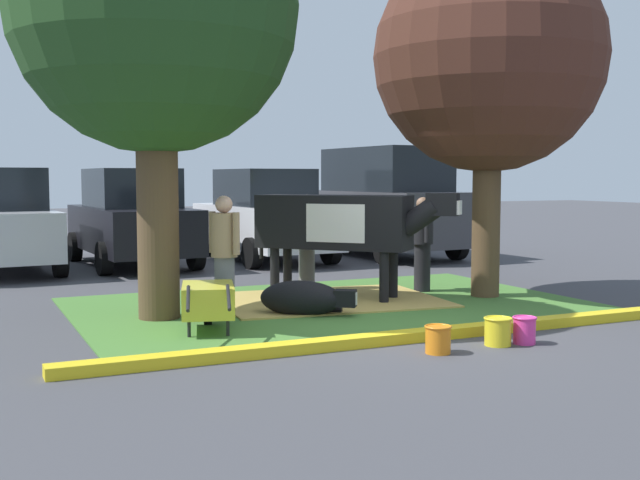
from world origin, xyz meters
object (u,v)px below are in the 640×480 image
bucket_orange (438,339)px  hatchback_white (264,216)px  shade_tree_left (154,11)px  person_visitor_near (224,254)px  cow_holstein (340,223)px  bucket_pink (524,330)px  person_handler (422,242)px  shade_tree_right (489,58)px  calf_lying (303,299)px  person_visitor_far (307,240)px  suv_dark_grey (385,202)px  bucket_yellow (498,331)px  sedan_red (132,218)px  wheelbarrow (208,300)px

bucket_orange → hatchback_white: hatchback_white is taller
shade_tree_left → person_visitor_near: shade_tree_left is taller
cow_holstein → bucket_pink: (0.45, -3.66, -1.00)m
person_handler → shade_tree_right: bearing=-55.1°
calf_lying → person_visitor_far: 2.37m
shade_tree_left → person_visitor_near: 3.19m
bucket_orange → bucket_pink: (1.13, -0.01, 0.00)m
shade_tree_right → hatchback_white: (-1.14, 6.47, -2.64)m
bucket_orange → suv_dark_grey: 10.24m
person_handler → person_visitor_far: person_visitor_far is taller
shade_tree_left → bucket_pink: bearing=-44.0°
bucket_yellow → bucket_pink: bearing=-9.3°
bucket_orange → person_visitor_near: bearing=117.0°
person_visitor_near → sedan_red: (0.22, 6.84, 0.12)m
suv_dark_grey → person_visitor_far: bearing=-132.0°
cow_holstein → person_visitor_near: 2.30m
shade_tree_left → person_visitor_far: (2.76, 1.47, -3.09)m
sedan_red → shade_tree_left: bearing=-98.6°
cow_holstein → bucket_yellow: 3.75m
bucket_orange → bucket_yellow: bearing=3.2°
person_visitor_near → hatchback_white: bearing=65.0°
shade_tree_left → bucket_orange: size_ratio=19.69×
calf_lying → bucket_orange: 2.63m
bucket_yellow → hatchback_white: size_ratio=0.07×
calf_lying → sedan_red: size_ratio=0.28×
bucket_pink → hatchback_white: hatchback_white is taller
hatchback_white → calf_lying: bearing=-106.9°
wheelbarrow → bucket_orange: wheelbarrow is taller
suv_dark_grey → cow_holstein: bearing=-125.5°
calf_lying → person_handler: 2.93m
person_handler → suv_dark_grey: bearing=66.2°
person_visitor_near → wheelbarrow: bearing=-121.8°
cow_holstein → bucket_orange: 3.85m
cow_holstein → calf_lying: (-1.08, -1.06, -0.92)m
shade_tree_left → bucket_yellow: size_ratio=18.47×
shade_tree_right → bucket_yellow: size_ratio=17.15×
person_handler → person_visitor_near: (-3.64, -1.00, 0.05)m
shade_tree_right → wheelbarrow: shade_tree_right is taller
person_visitor_near → bucket_orange: 3.21m
bucket_pink → suv_dark_grey: suv_dark_grey is taller
bucket_orange → suv_dark_grey: bearing=63.4°
cow_holstein → person_visitor_near: size_ratio=1.56×
wheelbarrow → suv_dark_grey: 9.56m
bucket_pink → shade_tree_left: bearing=136.0°
cow_holstein → calf_lying: bearing=-135.5°
cow_holstein → person_visitor_near: bearing=-157.6°
shade_tree_right → bucket_pink: (-1.68, -2.95, -3.47)m
wheelbarrow → suv_dark_grey: suv_dark_grey is taller
person_handler → suv_dark_grey: 5.82m
shade_tree_left → cow_holstein: bearing=9.2°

